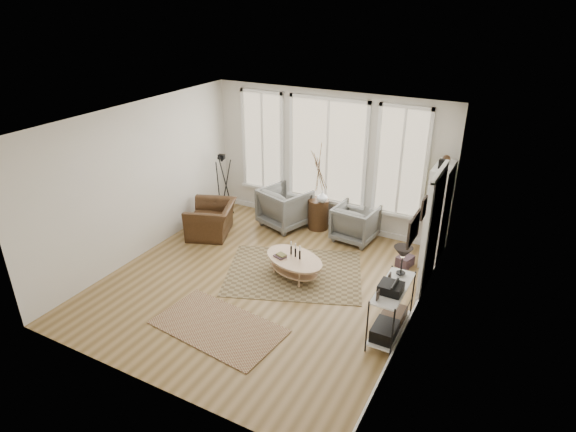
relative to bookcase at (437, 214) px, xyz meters
The scene contains 17 objects.
room 3.30m from the bookcase, 137.70° to the right, with size 5.50×5.54×2.90m.
bay_window 2.57m from the bookcase, 168.63° to the left, with size 4.14×0.12×2.24m.
door 1.10m from the bookcase, 82.91° to the right, with size 0.09×1.06×2.22m.
bookcase is the anchor object (origin of this frame).
low_shelf 2.56m from the bookcase, 91.28° to the right, with size 0.38×1.08×1.30m.
wall_art 2.66m from the bookcase, 86.75° to the right, with size 0.04×0.88×0.44m.
rug_main 2.84m from the bookcase, 141.51° to the right, with size 2.41×1.81×0.01m, color brown.
rug_runner 4.42m from the bookcase, 123.69° to the right, with size 1.97×1.09×0.01m, color brown.
coffee_table 2.78m from the bookcase, 139.50° to the right, with size 1.37×1.11×0.55m.
armchair_left 3.22m from the bookcase, behind, with size 0.92×0.94×0.86m, color slate.
armchair_right 1.69m from the bookcase, behind, with size 0.80×0.82×0.75m, color slate.
side_table 2.50m from the bookcase, behind, with size 0.44×0.44×1.86m.
vase 2.38m from the bookcase, behind, with size 0.23×0.23×0.24m, color silver.
accent_chair 4.51m from the bookcase, 166.00° to the right, with size 0.91×1.04×0.67m, color #3D2514.
tripod_camera 4.70m from the bookcase, behind, with size 0.50×0.50×1.42m.
book_stack_near 1.05m from the bookcase, 129.96° to the right, with size 0.24×0.30×0.20m, color brown.
book_stack_far 1.09m from the bookcase, 127.44° to the right, with size 0.18×0.23×0.15m, color brown.
Camera 1 is at (3.75, -6.10, 4.65)m, focal length 30.00 mm.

